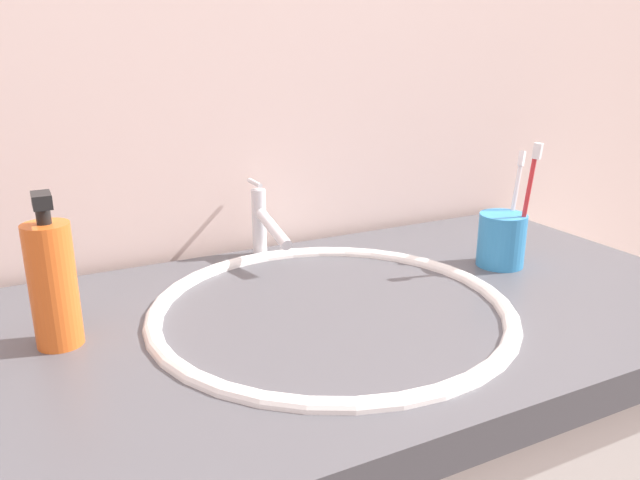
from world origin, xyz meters
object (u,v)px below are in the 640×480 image
faucet (264,223)px  toothbrush_white (515,198)px  toothbrush_red (527,197)px  soap_dispenser (53,283)px  toothbrush_cup (501,240)px

faucet → toothbrush_white: 0.41m
toothbrush_red → soap_dispenser: (-0.68, 0.05, -0.04)m
toothbrush_cup → toothbrush_red: bearing=-54.3°
faucet → toothbrush_white: (0.36, -0.19, 0.04)m
faucet → soap_dispenser: bearing=-152.0°
faucet → toothbrush_cup: bearing=-32.0°
toothbrush_cup → toothbrush_white: (0.04, 0.02, 0.06)m
faucet → toothbrush_red: 0.42m
toothbrush_cup → soap_dispenser: soap_dispenser is taller
faucet → toothbrush_red: (0.35, -0.23, 0.06)m
toothbrush_white → soap_dispenser: soap_dispenser is taller
toothbrush_red → toothbrush_white: size_ratio=1.12×
toothbrush_cup → faucet: bearing=148.0°
toothbrush_cup → toothbrush_red: size_ratio=0.43×
toothbrush_red → toothbrush_white: toothbrush_red is taller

